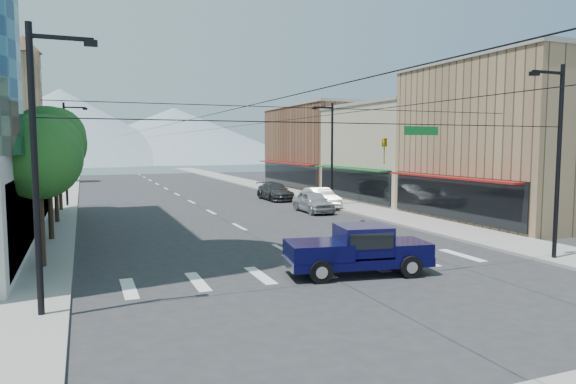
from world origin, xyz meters
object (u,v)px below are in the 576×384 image
pedestrian (363,235)px  parked_car_far (275,192)px  parked_car_mid (320,198)px  pickup_truck (357,249)px  parked_car_near (313,202)px

pedestrian → parked_car_far: bearing=-14.8°
pedestrian → parked_car_mid: parked_car_mid is taller
pickup_truck → parked_car_far: size_ratio=1.11×
pedestrian → parked_car_mid: size_ratio=0.30×
pickup_truck → parked_car_mid: pickup_truck is taller
parked_car_near → parked_car_mid: 3.06m
pedestrian → parked_car_far: (4.15, 24.15, 0.05)m
pickup_truck → pedestrian: pickup_truck is taller
parked_car_far → pickup_truck: bearing=-104.3°
pickup_truck → parked_car_near: pickup_truck is taller
pedestrian → parked_car_far: size_ratio=0.27×
parked_car_near → pedestrian: bearing=-103.8°
parked_car_far → parked_car_near: bearing=-92.8°
pickup_truck → pedestrian: (2.80, 4.33, -0.29)m
parked_car_mid → pickup_truck: bearing=-110.5°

